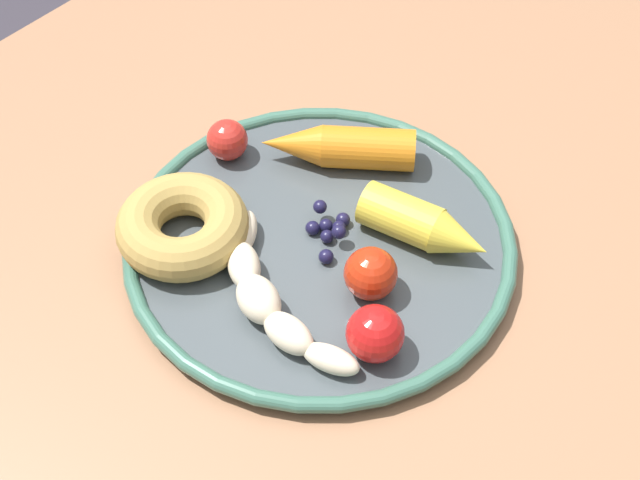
% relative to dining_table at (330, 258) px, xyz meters
% --- Properties ---
extents(dining_table, '(1.29, 0.77, 0.75)m').
position_rel_dining_table_xyz_m(dining_table, '(0.00, 0.00, 0.00)').
color(dining_table, '#9D6C4C').
rests_on(dining_table, ground_plane).
extents(plate, '(0.31, 0.31, 0.02)m').
position_rel_dining_table_xyz_m(plate, '(0.06, 0.03, 0.10)').
color(plate, '#444C50').
rests_on(plate, dining_table).
extents(banana, '(0.09, 0.17, 0.03)m').
position_rel_dining_table_xyz_m(banana, '(0.13, 0.05, 0.11)').
color(banana, '#F7E4C0').
rests_on(banana, plate).
extents(carrot_orange, '(0.10, 0.13, 0.04)m').
position_rel_dining_table_xyz_m(carrot_orange, '(-0.02, -0.01, 0.12)').
color(carrot_orange, orange).
rests_on(carrot_orange, plate).
extents(carrot_yellow, '(0.05, 0.11, 0.04)m').
position_rel_dining_table_xyz_m(carrot_yellow, '(0.00, 0.10, 0.12)').
color(carrot_yellow, yellow).
rests_on(carrot_yellow, plate).
extents(donut, '(0.14, 0.14, 0.03)m').
position_rel_dining_table_xyz_m(donut, '(0.12, -0.05, 0.12)').
color(donut, '#AD8C46').
rests_on(donut, plate).
extents(blueberry_pile, '(0.05, 0.04, 0.02)m').
position_rel_dining_table_xyz_m(blueberry_pile, '(0.05, 0.04, 0.11)').
color(blueberry_pile, '#191638').
rests_on(blueberry_pile, plate).
extents(tomato_near, '(0.04, 0.04, 0.04)m').
position_rel_dining_table_xyz_m(tomato_near, '(0.11, 0.13, 0.12)').
color(tomato_near, red).
rests_on(tomato_near, plate).
extents(tomato_mid, '(0.04, 0.04, 0.04)m').
position_rel_dining_table_xyz_m(tomato_mid, '(0.03, -0.09, 0.12)').
color(tomato_mid, red).
rests_on(tomato_mid, plate).
extents(tomato_far, '(0.04, 0.04, 0.04)m').
position_rel_dining_table_xyz_m(tomato_far, '(0.07, 0.10, 0.12)').
color(tomato_far, red).
rests_on(tomato_far, plate).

